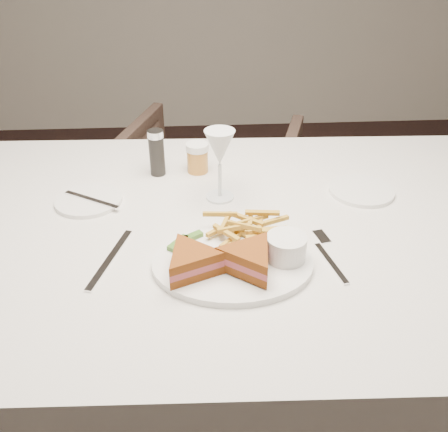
% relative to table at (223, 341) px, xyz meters
% --- Properties ---
extents(table, '(1.46, 1.00, 0.75)m').
position_rel_table_xyz_m(table, '(0.00, 0.00, 0.00)').
color(table, silver).
rests_on(table, ground).
extents(chair_far, '(0.83, 0.80, 0.69)m').
position_rel_table_xyz_m(chair_far, '(-0.01, 0.82, -0.03)').
color(chair_far, '#45332A').
rests_on(chair_far, ground).
extents(table_setting, '(0.83, 0.62, 0.18)m').
position_rel_table_xyz_m(table_setting, '(0.01, -0.06, 0.41)').
color(table_setting, white).
rests_on(table_setting, table).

